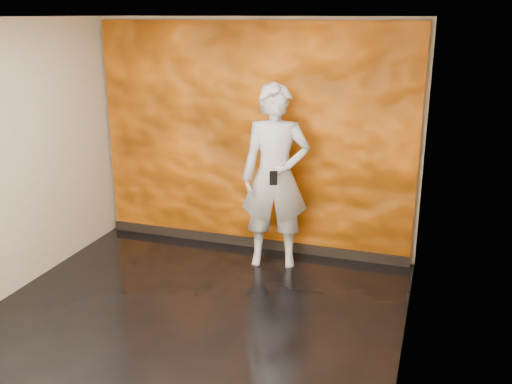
{
  "coord_description": "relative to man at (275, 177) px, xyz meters",
  "views": [
    {
      "loc": [
        2.15,
        -4.43,
        2.83
      ],
      "look_at": [
        0.33,
        1.09,
        1.01
      ],
      "focal_mm": 40.0,
      "sensor_mm": 36.0,
      "label": 1
    }
  ],
  "objects": [
    {
      "name": "feature_wall",
      "position": [
        -0.41,
        0.41,
        0.32
      ],
      "size": [
        3.9,
        0.06,
        2.75
      ],
      "primitive_type": "cube",
      "color": "orange",
      "rests_on": "ground"
    },
    {
      "name": "baseboard",
      "position": [
        -0.41,
        0.37,
        -1.0
      ],
      "size": [
        3.9,
        0.04,
        0.12
      ],
      "primitive_type": "cube",
      "color": "black",
      "rests_on": "ground"
    },
    {
      "name": "phone",
      "position": [
        0.06,
        -0.29,
        0.07
      ],
      "size": [
        0.09,
        0.05,
        0.16
      ],
      "primitive_type": "cube",
      "rotation": [
        0.0,
        0.0,
        0.39
      ],
      "color": "black",
      "rests_on": "man"
    },
    {
      "name": "man",
      "position": [
        0.0,
        0.0,
        0.0
      ],
      "size": [
        0.87,
        0.67,
        2.11
      ],
      "primitive_type": "imported",
      "rotation": [
        0.0,
        0.0,
        0.24
      ],
      "color": "#90939D",
      "rests_on": "ground"
    },
    {
      "name": "room",
      "position": [
        -0.41,
        -1.55,
        0.34
      ],
      "size": [
        4.02,
        4.02,
        2.81
      ],
      "color": "black",
      "rests_on": "ground"
    }
  ]
}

